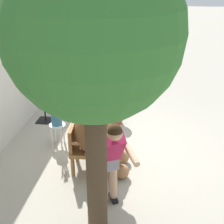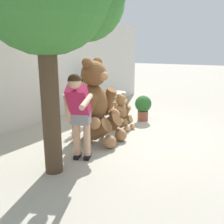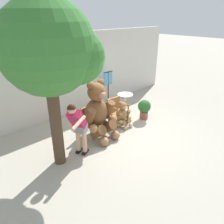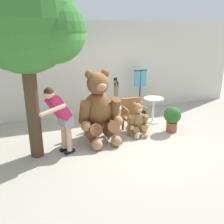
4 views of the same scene
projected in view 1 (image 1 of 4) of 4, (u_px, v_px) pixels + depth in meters
name	position (u px, v px, depth m)	size (l,w,h in m)	color
ground_plane	(116.00, 155.00, 6.16)	(60.00, 60.00, 0.00)	#A8A091
wooden_chair_left	(82.00, 146.00, 5.57)	(0.60, 0.56, 0.86)	olive
wooden_chair_right	(93.00, 122.00, 6.49)	(0.58, 0.54, 0.86)	olive
teddy_bear_large	(97.00, 128.00, 5.40)	(1.03, 1.00, 1.71)	brown
teddy_bear_small	(106.00, 124.00, 6.47)	(0.52, 0.50, 0.87)	olive
person_visitor	(110.00, 156.00, 4.46)	(0.71, 0.69, 1.51)	black
white_stool	(57.00, 129.00, 6.42)	(0.34, 0.34, 0.46)	white
brush_bucket	(56.00, 116.00, 6.29)	(0.22, 0.22, 0.86)	teal
round_side_table	(82.00, 106.00, 7.27)	(0.56, 0.56, 0.72)	white
patio_tree	(100.00, 36.00, 3.35)	(2.05, 1.96, 3.72)	#473523
potted_plant	(117.00, 108.00, 7.31)	(0.44, 0.44, 0.68)	brown
clothing_display_stand	(43.00, 93.00, 7.29)	(0.44, 0.40, 1.36)	black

